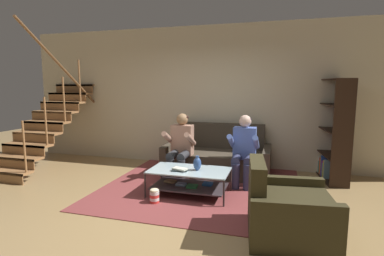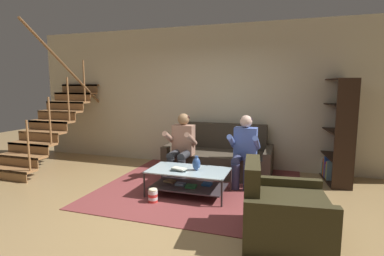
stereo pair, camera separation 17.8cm
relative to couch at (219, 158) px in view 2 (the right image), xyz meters
The scene contains 13 objects.
ground 1.91m from the couch, 98.26° to the right, with size 16.80×16.80×0.00m, color #A08152.
back_partition 1.33m from the couch, 114.66° to the left, with size 8.40×0.12×2.90m, color beige.
staircase_run 3.59m from the couch, behind, with size 1.00×2.64×2.82m.
couch is the anchor object (origin of this frame).
person_seated_left 0.88m from the couch, 134.17° to the right, with size 0.50×0.58×1.18m.
person_seated_right 0.88m from the couch, 45.82° to the right, with size 0.50×0.58×1.19m.
coffee_table 1.32m from the couch, 97.91° to the right, with size 1.22×0.68×0.40m.
area_rug 0.84m from the couch, 96.52° to the right, with size 3.16×3.24×0.01m.
vase 1.32m from the couch, 92.51° to the right, with size 0.12×0.12×0.22m.
book_stack 1.45m from the couch, 102.04° to the right, with size 0.25×0.17×0.05m.
bookshelf 2.14m from the couch, ahead, with size 0.44×1.06×1.80m.
armchair 2.54m from the couch, 61.07° to the right, with size 1.00×1.05×0.85m.
popcorn_tub 1.86m from the couch, 107.83° to the right, with size 0.14×0.14×0.22m.
Camera 2 is at (1.54, -3.65, 1.67)m, focal length 28.00 mm.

